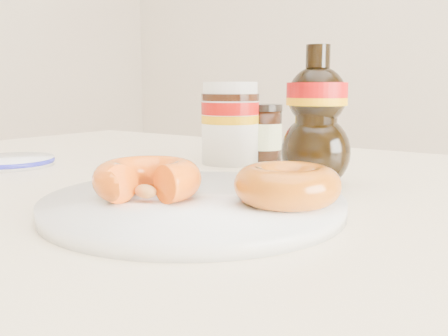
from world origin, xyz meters
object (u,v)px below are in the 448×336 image
Objects in this scene: blue_rim_saucer at (10,161)px; donut_bitten at (148,179)px; syrup_bottle at (316,116)px; dining_table at (224,253)px; plate at (194,203)px; donut_whole at (287,185)px; nutella_jar at (230,120)px; dark_jar at (264,134)px.

donut_bitten is at bearing -12.89° from blue_rim_saucer.
dining_table is at bearing -139.26° from syrup_bottle.
donut_whole is at bearing 17.22° from plate.
plate reaches higher than dining_table.
blue_rim_saucer is (-0.48, 0.03, -0.02)m from donut_whole.
nutella_jar is 0.97× the size of blue_rim_saucer.
donut_bitten is at bearing -155.35° from donut_whole.
donut_bitten is 1.06× the size of donut_whole.
dark_jar is 0.39m from blue_rim_saucer.
donut_bitten is 1.13× the size of dark_jar.
dark_jar is (-0.15, 0.12, -0.04)m from syrup_bottle.
dark_jar is 0.70× the size of blue_rim_saucer.
blue_rim_saucer is at bearing 176.59° from donut_whole.
syrup_bottle is (0.08, 0.07, 0.17)m from dining_table.
plate is 0.40m from blue_rim_saucer.
donut_whole is (0.09, 0.03, 0.02)m from plate.
dark_jar is at bearing 116.72° from donut_bitten.
blue_rim_saucer is (-0.36, 0.08, -0.02)m from donut_bitten.
plate reaches higher than blue_rim_saucer.
nutella_jar reaches higher than plate.
syrup_bottle reaches higher than plate.
dark_jar reaches higher than plate.
nutella_jar is at bearing 39.72° from blue_rim_saucer.
nutella_jar is (-0.10, 0.15, 0.15)m from dining_table.
plate is at bearing -7.94° from blue_rim_saucer.
blue_rim_saucer is (-0.29, -0.26, -0.04)m from dark_jar.
dining_table is 0.18m from donut_bitten.
donut_whole reaches higher than plate.
plate is 2.30× the size of nutella_jar.
donut_bitten is 0.35m from dark_jar.
blue_rim_saucer is at bearing -138.45° from dark_jar.
dining_table is 0.20m from syrup_bottle.
dark_jar is (0.03, 0.04, -0.02)m from nutella_jar.
blue_rim_saucer is at bearing -170.41° from dining_table.
dark_jar reaches higher than donut_bitten.
donut_bitten is 0.32m from nutella_jar.
donut_bitten is (-0.03, -0.03, 0.02)m from plate.
dark_jar reaches higher than donut_whole.
dining_table is at bearing 109.51° from donut_bitten.
syrup_bottle is at bearing -40.65° from dark_jar.
plate is at bearing -101.48° from syrup_bottle.
donut_bitten reaches higher than dining_table.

